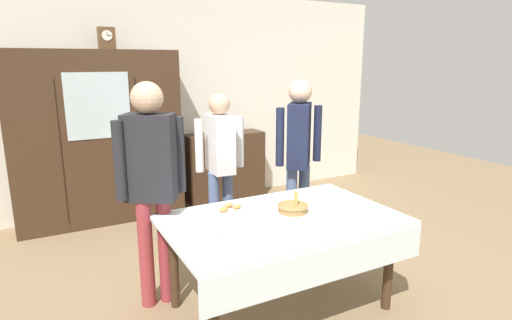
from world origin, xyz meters
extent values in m
plane|color=#846B4C|center=(0.00, 0.00, 0.00)|extent=(12.00, 12.00, 0.00)
cube|color=silver|center=(0.00, 2.65, 1.35)|extent=(6.40, 0.10, 2.70)
cylinder|color=#3D2819|center=(-0.71, -0.59, 0.35)|extent=(0.07, 0.07, 0.71)
cylinder|color=#3D2819|center=(0.71, -0.59, 0.35)|extent=(0.07, 0.07, 0.71)
cylinder|color=#3D2819|center=(-0.71, 0.19, 0.35)|extent=(0.07, 0.07, 0.71)
cylinder|color=#3D2819|center=(0.71, 0.19, 0.35)|extent=(0.07, 0.07, 0.71)
cube|color=silver|center=(0.00, -0.20, 0.72)|extent=(1.70, 1.07, 0.03)
cube|color=silver|center=(0.00, -0.73, 0.59)|extent=(1.70, 0.01, 0.24)
cube|color=#3D2819|center=(-0.90, 2.35, 0.99)|extent=(1.85, 0.45, 1.98)
cube|color=silver|center=(-0.90, 2.13, 1.39)|extent=(0.67, 0.01, 0.71)
cube|color=black|center=(-1.31, 2.13, 0.89)|extent=(0.01, 0.01, 1.58)
cube|color=black|center=(-0.49, 2.13, 0.89)|extent=(0.01, 0.01, 1.58)
cube|color=brown|center=(-0.72, 2.35, 2.10)|extent=(0.18, 0.10, 0.24)
cylinder|color=white|center=(-0.72, 2.30, 2.13)|extent=(0.11, 0.01, 0.11)
cube|color=black|center=(-0.72, 2.30, 2.14)|extent=(0.00, 0.00, 0.04)
cube|color=black|center=(-0.70, 2.30, 2.13)|extent=(0.05, 0.00, 0.00)
cube|color=#3D2819|center=(0.70, 2.41, 0.46)|extent=(1.05, 0.35, 0.92)
cube|color=#99332D|center=(0.70, 2.41, 0.94)|extent=(0.16, 0.18, 0.04)
cube|color=#664C7A|center=(0.70, 2.41, 0.97)|extent=(0.16, 0.20, 0.03)
cube|color=#2D5184|center=(0.70, 2.41, 1.00)|extent=(0.13, 0.18, 0.03)
cube|color=#3D754C|center=(0.70, 2.41, 1.04)|extent=(0.15, 0.19, 0.03)
cylinder|color=white|center=(0.69, -0.05, 0.74)|extent=(0.13, 0.13, 0.01)
cylinder|color=white|center=(0.69, -0.05, 0.77)|extent=(0.08, 0.08, 0.05)
torus|color=white|center=(0.72, -0.05, 0.77)|extent=(0.04, 0.01, 0.04)
cylinder|color=#47230F|center=(0.69, -0.05, 0.79)|extent=(0.06, 0.06, 0.01)
cylinder|color=white|center=(-0.60, -0.30, 0.74)|extent=(0.13, 0.13, 0.01)
cylinder|color=white|center=(-0.60, -0.30, 0.77)|extent=(0.08, 0.08, 0.05)
torus|color=white|center=(-0.56, -0.30, 0.77)|extent=(0.04, 0.01, 0.04)
cylinder|color=#47230F|center=(-0.60, -0.30, 0.79)|extent=(0.06, 0.06, 0.01)
cylinder|color=white|center=(-0.27, -0.22, 0.74)|extent=(0.13, 0.13, 0.01)
cylinder|color=white|center=(-0.27, -0.22, 0.77)|extent=(0.08, 0.08, 0.05)
torus|color=white|center=(-0.23, -0.22, 0.77)|extent=(0.04, 0.01, 0.04)
cylinder|color=white|center=(0.60, -0.45, 0.74)|extent=(0.13, 0.13, 0.01)
cylinder|color=white|center=(0.60, -0.45, 0.77)|extent=(0.08, 0.08, 0.05)
torus|color=white|center=(0.63, -0.45, 0.77)|extent=(0.04, 0.01, 0.04)
cylinder|color=#47230F|center=(0.60, -0.45, 0.79)|extent=(0.06, 0.06, 0.01)
cylinder|color=white|center=(0.01, 0.05, 0.74)|extent=(0.13, 0.13, 0.01)
cylinder|color=white|center=(0.01, 0.05, 0.77)|extent=(0.08, 0.08, 0.05)
torus|color=white|center=(0.05, 0.05, 0.77)|extent=(0.04, 0.01, 0.04)
cylinder|color=#9E7542|center=(0.13, -0.14, 0.76)|extent=(0.22, 0.22, 0.05)
torus|color=#9E7542|center=(0.13, -0.14, 0.79)|extent=(0.24, 0.24, 0.02)
cylinder|color=tan|center=(0.16, -0.16, 0.84)|extent=(0.03, 0.02, 0.12)
cylinder|color=tan|center=(0.16, -0.14, 0.84)|extent=(0.03, 0.04, 0.12)
cylinder|color=tan|center=(0.16, -0.13, 0.84)|extent=(0.03, 0.04, 0.12)
cylinder|color=white|center=(-0.28, 0.09, 0.74)|extent=(0.28, 0.28, 0.01)
ellipsoid|color=#BC7F3D|center=(-0.22, 0.09, 0.77)|extent=(0.07, 0.05, 0.04)
ellipsoid|color=#BC7F3D|center=(-0.27, 0.14, 0.77)|extent=(0.07, 0.05, 0.04)
ellipsoid|color=#BC7F3D|center=(-0.34, 0.08, 0.77)|extent=(0.07, 0.05, 0.04)
cube|color=silver|center=(0.05, -0.52, 0.74)|extent=(0.10, 0.01, 0.00)
ellipsoid|color=silver|center=(0.11, -0.52, 0.74)|extent=(0.03, 0.02, 0.01)
cube|color=silver|center=(-0.07, -0.21, 0.74)|extent=(0.10, 0.01, 0.00)
ellipsoid|color=silver|center=(-0.02, -0.21, 0.74)|extent=(0.03, 0.02, 0.01)
cylinder|color=#933338|center=(-0.89, 0.31, 0.43)|extent=(0.11, 0.11, 0.85)
cylinder|color=#933338|center=(-0.74, 0.31, 0.43)|extent=(0.11, 0.11, 0.85)
cube|color=#232328|center=(-0.81, 0.31, 1.17)|extent=(0.41, 0.36, 0.64)
sphere|color=tan|center=(-0.81, 0.31, 1.60)|extent=(0.23, 0.23, 0.23)
cylinder|color=#232328|center=(-1.03, 0.31, 1.17)|extent=(0.08, 0.08, 0.57)
cylinder|color=#232328|center=(-0.59, 0.31, 1.17)|extent=(0.08, 0.08, 0.57)
cylinder|color=slate|center=(0.00, 1.11, 0.38)|extent=(0.11, 0.11, 0.77)
cylinder|color=slate|center=(0.15, 1.11, 0.38)|extent=(0.11, 0.11, 0.77)
cube|color=silver|center=(0.08, 1.11, 1.06)|extent=(0.22, 0.37, 0.58)
sphere|color=tan|center=(0.08, 1.11, 1.45)|extent=(0.21, 0.21, 0.21)
cylinder|color=silver|center=(-0.14, 1.11, 1.06)|extent=(0.08, 0.08, 0.52)
cylinder|color=silver|center=(0.30, 1.11, 1.06)|extent=(0.08, 0.08, 0.52)
cylinder|color=slate|center=(0.68, 0.71, 0.42)|extent=(0.11, 0.11, 0.83)
cylinder|color=slate|center=(0.83, 0.71, 0.42)|extent=(0.11, 0.11, 0.83)
cube|color=#191E38|center=(0.75, 0.71, 1.15)|extent=(0.38, 0.40, 0.63)
sphere|color=#DBB293|center=(0.75, 0.71, 1.57)|extent=(0.23, 0.23, 0.23)
cylinder|color=#191E38|center=(0.53, 0.71, 1.15)|extent=(0.08, 0.08, 0.56)
cylinder|color=#191E38|center=(0.97, 0.71, 1.15)|extent=(0.08, 0.08, 0.56)
camera|label=1|loc=(-1.54, -2.69, 1.86)|focal=29.61mm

